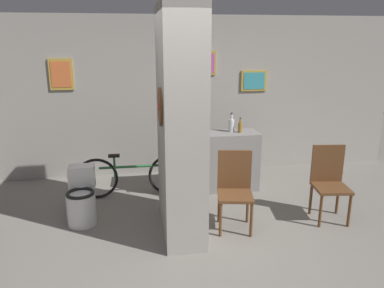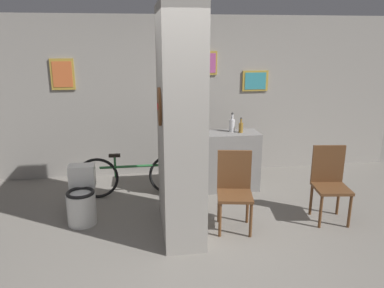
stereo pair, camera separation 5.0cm
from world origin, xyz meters
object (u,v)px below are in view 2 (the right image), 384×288
object	(u,v)px
chair_by_doorway	(330,181)
bottle_tall	(232,125)
bicycle	(134,175)
toilet	(82,199)
chair_near_pillar	(234,187)

from	to	relation	value
chair_by_doorway	bottle_tall	size ratio (longest dim) A/B	3.22
chair_by_doorway	bicycle	bearing A→B (deg)	163.60
chair_by_doorway	bicycle	xyz separation A→B (m)	(-2.45, 1.07, -0.20)
toilet	bottle_tall	size ratio (longest dim) A/B	2.35
toilet	chair_by_doorway	world-z (taller)	chair_by_doorway
chair_by_doorway	bicycle	distance (m)	2.68
toilet	bottle_tall	distance (m)	2.39
chair_near_pillar	bottle_tall	bearing A→B (deg)	87.96
chair_near_pillar	bottle_tall	world-z (taller)	bottle_tall
chair_by_doorway	bicycle	size ratio (longest dim) A/B	0.57
bottle_tall	chair_by_doorway	bearing A→B (deg)	-51.18
bottle_tall	toilet	bearing A→B (deg)	-158.14
chair_by_doorway	chair_near_pillar	bearing A→B (deg)	-170.90
toilet	bottle_tall	bearing A→B (deg)	21.86
chair_near_pillar	chair_by_doorway	world-z (taller)	same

